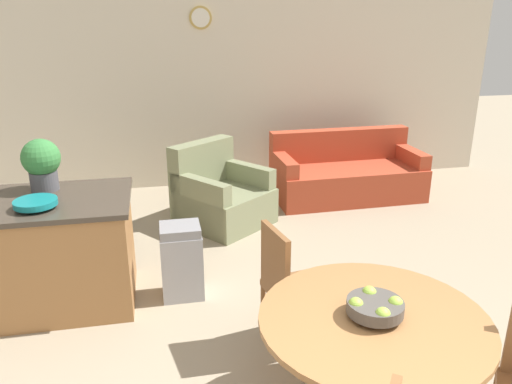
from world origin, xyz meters
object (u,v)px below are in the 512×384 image
at_px(trash_bin, 182,261).
at_px(armchair, 221,197).
at_px(potted_plant, 42,163).
at_px(couch, 346,175).
at_px(dining_table, 372,343).
at_px(teal_bowl, 35,203).
at_px(fruit_bowl, 375,306).
at_px(dining_chair_far_side, 290,283).
at_px(kitchen_island, 49,252).

relative_size(trash_bin, armchair, 0.52).
bearing_deg(potted_plant, couch, 27.65).
distance_m(dining_table, teal_bowl, 2.54).
bearing_deg(couch, fruit_bowl, -110.74).
bearing_deg(fruit_bowl, dining_chair_far_side, 106.11).
bearing_deg(couch, armchair, -164.01).
bearing_deg(teal_bowl, armchair, 45.84).
distance_m(kitchen_island, teal_bowl, 0.53).
xyz_separation_m(dining_table, trash_bin, (-0.93, 1.65, -0.25)).
relative_size(kitchen_island, teal_bowl, 4.31).
relative_size(teal_bowl, armchair, 0.25).
relative_size(dining_chair_far_side, fruit_bowl, 3.04).
height_order(teal_bowl, trash_bin, teal_bowl).
distance_m(dining_table, potted_plant, 2.86).
height_order(dining_chair_far_side, couch, dining_chair_far_side).
distance_m(teal_bowl, trash_bin, 1.22).
height_order(dining_table, kitchen_island, kitchen_island).
distance_m(fruit_bowl, trash_bin, 1.96).
bearing_deg(dining_chair_far_side, teal_bowl, -124.08).
bearing_deg(dining_table, armchair, 97.29).
height_order(kitchen_island, armchair, kitchen_island).
xyz_separation_m(trash_bin, couch, (2.23, 2.04, -0.03)).
bearing_deg(couch, potted_plant, -153.71).
distance_m(dining_chair_far_side, trash_bin, 1.10).
xyz_separation_m(dining_chair_far_side, potted_plant, (-1.74, 1.16, 0.63)).
relative_size(dining_table, potted_plant, 2.93).
bearing_deg(dining_table, potted_plant, 135.04).
distance_m(potted_plant, armchair, 2.14).
relative_size(potted_plant, trash_bin, 0.66).
relative_size(fruit_bowl, kitchen_island, 0.23).
distance_m(couch, armchair, 1.79).
distance_m(kitchen_island, potted_plant, 0.72).
bearing_deg(potted_plant, dining_chair_far_side, -33.63).
relative_size(kitchen_island, armchair, 1.09).
relative_size(fruit_bowl, armchair, 0.25).
bearing_deg(kitchen_island, teal_bowl, -89.12).
bearing_deg(dining_chair_far_side, trash_bin, -151.16).
distance_m(kitchen_island, couch, 3.81).
height_order(dining_chair_far_side, fruit_bowl, dining_chair_far_side).
height_order(dining_chair_far_side, kitchen_island, dining_chair_far_side).
bearing_deg(trash_bin, teal_bowl, -174.56).
bearing_deg(fruit_bowl, couch, 70.62).
relative_size(dining_chair_far_side, couch, 0.48).
xyz_separation_m(fruit_bowl, teal_bowl, (-1.97, 1.55, 0.15)).
distance_m(dining_table, trash_bin, 1.91).
bearing_deg(couch, kitchen_island, -150.51).
height_order(fruit_bowl, potted_plant, potted_plant).
distance_m(dining_table, dining_chair_far_side, 0.85).
height_order(trash_bin, armchair, armchair).
distance_m(fruit_bowl, teal_bowl, 2.51).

